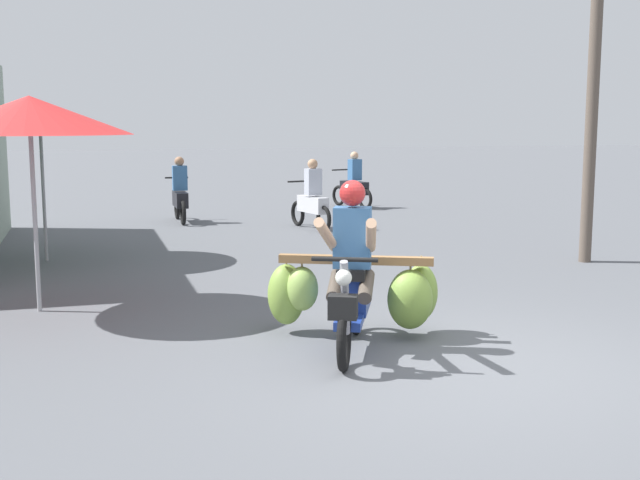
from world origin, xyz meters
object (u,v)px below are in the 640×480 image
(motorbike_main_loaded, at_px, (357,287))
(motorbike_distant_ahead_left, at_px, (180,196))
(market_umbrella_near_shop, at_px, (40,116))
(motorbike_distant_ahead_right, at_px, (312,201))
(motorbike_distant_far_ahead, at_px, (354,185))
(utility_pole, at_px, (595,45))
(market_umbrella_further_along, at_px, (30,115))

(motorbike_main_loaded, relative_size, motorbike_distant_ahead_left, 1.13)
(market_umbrella_near_shop, bearing_deg, motorbike_distant_ahead_right, 25.71)
(motorbike_distant_far_ahead, bearing_deg, utility_pole, -84.46)
(motorbike_distant_ahead_right, distance_m, utility_pole, 6.23)
(motorbike_main_loaded, distance_m, motorbike_distant_ahead_left, 9.93)
(motorbike_distant_far_ahead, bearing_deg, motorbike_main_loaded, -108.78)
(motorbike_main_loaded, height_order, utility_pole, utility_pole)
(motorbike_distant_ahead_right, relative_size, market_umbrella_further_along, 0.67)
(motorbike_distant_ahead_right, bearing_deg, market_umbrella_further_along, -129.72)
(market_umbrella_near_shop, bearing_deg, market_umbrella_further_along, -88.99)
(motorbike_distant_ahead_left, height_order, market_umbrella_further_along, market_umbrella_further_along)
(motorbike_distant_ahead_left, xyz_separation_m, motorbike_distant_ahead_right, (2.38, -1.86, 0.00))
(motorbike_distant_ahead_right, distance_m, motorbike_distant_far_ahead, 4.26)
(motorbike_distant_far_ahead, height_order, market_umbrella_near_shop, market_umbrella_near_shop)
(motorbike_main_loaded, height_order, motorbike_distant_ahead_right, motorbike_main_loaded)
(motorbike_distant_ahead_left, height_order, motorbike_distant_ahead_right, same)
(motorbike_main_loaded, relative_size, motorbike_distant_far_ahead, 1.17)
(motorbike_distant_ahead_right, bearing_deg, utility_pole, -58.34)
(motorbike_main_loaded, relative_size, utility_pole, 0.28)
(motorbike_main_loaded, relative_size, motorbike_distant_ahead_right, 1.14)
(motorbike_distant_ahead_right, height_order, market_umbrella_near_shop, market_umbrella_near_shop)
(motorbike_distant_ahead_right, xyz_separation_m, utility_pole, (2.96, -4.80, 2.67))
(market_umbrella_near_shop, xyz_separation_m, utility_pole, (7.88, -2.43, 1.04))
(motorbike_distant_ahead_left, relative_size, utility_pole, 0.25)
(market_umbrella_near_shop, height_order, market_umbrella_further_along, market_umbrella_further_along)
(motorbike_distant_ahead_left, xyz_separation_m, motorbike_distant_far_ahead, (4.52, 1.83, 0.00))
(motorbike_distant_ahead_left, height_order, motorbike_distant_far_ahead, same)
(utility_pole, bearing_deg, motorbike_distant_ahead_left, 128.75)
(motorbike_distant_ahead_left, bearing_deg, motorbike_main_loaded, -86.98)
(motorbike_distant_ahead_right, height_order, utility_pole, utility_pole)
(motorbike_distant_ahead_right, xyz_separation_m, market_umbrella_further_along, (-4.86, -5.85, 1.61))
(market_umbrella_near_shop, bearing_deg, motorbike_main_loaded, -61.71)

